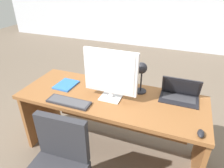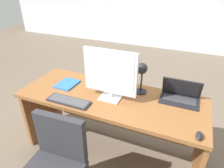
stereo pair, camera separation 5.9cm
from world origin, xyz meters
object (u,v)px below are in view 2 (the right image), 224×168
Objects in this scene: keyboard at (69,101)px; coffee_mug at (131,81)px; laptop at (181,93)px; desk at (113,111)px; monitor at (110,73)px; book at (67,84)px; desk_lamp at (142,72)px; mouse at (199,136)px.

keyboard is 0.68m from coffee_mug.
keyboard is at bearing -154.26° from laptop.
desk is 4.36× the size of keyboard.
monitor is 0.70m from laptop.
monitor is at bearing -7.04° from book.
book is (-0.21, 0.28, -0.00)m from keyboard.
desk_lamp reaches higher than laptop.
desk_lamp is at bearing -172.63° from laptop.
mouse is at bearing -37.63° from coffee_mug.
mouse is 0.75m from desk_lamp.
laptop is 1.18m from book.
desk_lamp is 0.25m from coffee_mug.
laptop is 1.06m from keyboard.
coffee_mug is at bearing 62.80° from desk.
desk is 16.96× the size of coffee_mug.
mouse reaches higher than keyboard.
laptop is at bearing 7.37° from desk_lamp.
desk is 0.71m from laptop.
desk_lamp is (0.25, 0.12, 0.44)m from desk.
mouse is (0.82, -0.32, 0.23)m from desk.
keyboard is 1.15m from mouse.
book reaches higher than desk.
monitor is at bearing 163.69° from mouse.
mouse is at bearing -16.31° from monitor.
coffee_mug reaches higher than keyboard.
monitor is 5.67× the size of mouse.
desk is at bearing -155.37° from desk_lamp.
coffee_mug reaches higher than book.
mouse is (0.19, -0.49, -0.04)m from laptop.
keyboard reaches higher than book.
laptop is at bearing 25.74° from keyboard.
book is at bearing 126.28° from keyboard.
laptop is 3.32× the size of coffee_mug.
monitor is 0.31m from desk_lamp.
laptop reaches higher than mouse.
book is 0.69m from coffee_mug.
monitor is 0.88m from mouse.
coffee_mug reaches higher than mouse.
desk is 0.91m from mouse.
desk_lamp is 1.34× the size of book.
desk_lamp is (0.58, 0.41, 0.23)m from keyboard.
book is 2.30× the size of coffee_mug.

